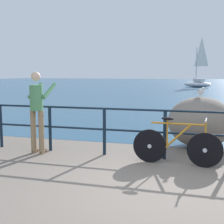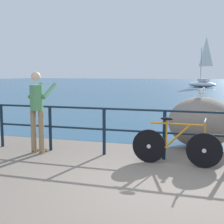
# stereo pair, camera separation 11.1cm
# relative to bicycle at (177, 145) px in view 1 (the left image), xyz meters

# --- Properties ---
(ground_plane) EXTENTS (120.00, 120.00, 0.10)m
(ground_plane) POSITION_rel_bicycle_xyz_m (-0.27, 18.67, -0.44)
(ground_plane) COLOR #6B6056
(sea_surface) EXTENTS (120.00, 90.00, 0.01)m
(sea_surface) POSITION_rel_bicycle_xyz_m (-0.27, 46.47, -0.39)
(sea_surface) COLOR navy
(sea_surface) RESTS_ON ground_plane
(promenade_railing) EXTENTS (7.79, 0.07, 1.02)m
(promenade_railing) POSITION_rel_bicycle_xyz_m (-0.27, 0.35, 0.24)
(promenade_railing) COLOR black
(promenade_railing) RESTS_ON ground_plane
(bicycle) EXTENTS (1.70, 0.48, 0.92)m
(bicycle) POSITION_rel_bicycle_xyz_m (0.00, 0.00, 0.00)
(bicycle) COLOR black
(bicycle) RESTS_ON ground_plane
(person_at_railing) EXTENTS (0.47, 0.65, 1.78)m
(person_at_railing) POSITION_rel_bicycle_xyz_m (-2.99, 0.07, 0.60)
(person_at_railing) COLOR #8C7251
(person_at_railing) RESTS_ON ground_plane
(breakwater_boulder_main) EXTENTS (1.53, 1.47, 1.20)m
(breakwater_boulder_main) POSITION_rel_bicycle_xyz_m (0.42, 1.67, 0.21)
(breakwater_boulder_main) COLOR slate
(breakwater_boulder_main) RESTS_ON ground
(seagull) EXTENTS (0.23, 0.33, 0.23)m
(seagull) POSITION_rel_bicycle_xyz_m (0.40, 1.66, 0.95)
(seagull) COLOR gold
(seagull) RESTS_ON breakwater_boulder_main
(sailboat) EXTENTS (4.14, 3.91, 6.16)m
(sailboat) POSITION_rel_bicycle_xyz_m (0.07, 34.41, 0.32)
(sailboat) COLOR white
(sailboat) RESTS_ON sea_surface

